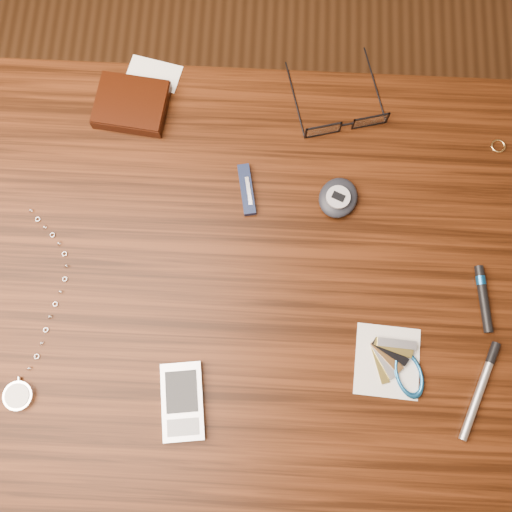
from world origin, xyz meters
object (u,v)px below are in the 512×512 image
at_px(eyeglasses, 345,121).
at_px(pda_phone, 182,401).
at_px(wallet_and_card, 132,104).
at_px(pocket_watch, 20,388).
at_px(pocket_knife, 247,190).
at_px(silver_pen, 482,383).
at_px(notepad_keys, 398,366).
at_px(pedometer, 338,198).
at_px(desk, 193,291).

relative_size(eyeglasses, pda_phone, 1.49).
bearing_deg(wallet_and_card, pda_phone, -75.56).
bearing_deg(pocket_watch, eyeglasses, 43.65).
height_order(pocket_knife, silver_pen, same).
relative_size(pda_phone, notepad_keys, 1.00).
bearing_deg(pda_phone, wallet_and_card, 104.44).
relative_size(wallet_and_card, pocket_knife, 1.78).
relative_size(wallet_and_card, pedometer, 1.78).
bearing_deg(desk, pocket_knife, 59.35).
height_order(eyeglasses, pedometer, eyeglasses).
height_order(wallet_and_card, pedometer, pedometer).
bearing_deg(wallet_and_card, notepad_keys, -42.97).
xyz_separation_m(pocket_watch, pedometer, (0.43, 0.30, 0.01)).
height_order(wallet_and_card, pda_phone, wallet_and_card).
xyz_separation_m(pda_phone, silver_pen, (0.41, 0.04, -0.00)).
bearing_deg(silver_pen, pocket_watch, -176.60).
bearing_deg(pedometer, pocket_knife, 176.37).
xyz_separation_m(desk, wallet_and_card, (-0.10, 0.27, 0.11)).
bearing_deg(pda_phone, pocket_knife, 77.16).
bearing_deg(wallet_and_card, pedometer, -23.44).
bearing_deg(pda_phone, pedometer, 55.60).
bearing_deg(silver_pen, pocket_knife, 141.75).
distance_m(pocket_watch, pda_phone, 0.23).
distance_m(eyeglasses, pocket_knife, 0.19).
height_order(wallet_and_card, pocket_knife, wallet_and_card).
bearing_deg(pedometer, eyeglasses, 85.74).
xyz_separation_m(pocket_knife, silver_pen, (0.34, -0.27, 0.00)).
height_order(eyeglasses, silver_pen, eyeglasses).
distance_m(pocket_watch, silver_pen, 0.64).
relative_size(notepad_keys, pocket_knife, 1.35).
height_order(pocket_watch, pda_phone, pda_phone).
xyz_separation_m(pedometer, pocket_knife, (-0.14, 0.01, -0.01)).
xyz_separation_m(pedometer, silver_pen, (0.20, -0.26, -0.01)).
relative_size(eyeglasses, pocket_knife, 2.02).
xyz_separation_m(desk, pocket_knife, (0.08, 0.14, 0.11)).
bearing_deg(pedometer, pda_phone, -124.40).
height_order(desk, pedometer, pedometer).
bearing_deg(wallet_and_card, desk, -69.09).
bearing_deg(pda_phone, desk, 93.65).
xyz_separation_m(pda_phone, notepad_keys, (0.30, 0.06, -0.00)).
bearing_deg(pocket_knife, silver_pen, -38.25).
distance_m(desk, pedometer, 0.28).
bearing_deg(desk, wallet_and_card, 110.91).
height_order(pda_phone, notepad_keys, pda_phone).
relative_size(pedometer, notepad_keys, 0.74).
relative_size(eyeglasses, silver_pen, 1.21).
relative_size(eyeglasses, pedometer, 2.01).
xyz_separation_m(eyeglasses, silver_pen, (0.19, -0.39, -0.01)).
bearing_deg(pocket_knife, pedometer, -3.63).
xyz_separation_m(desk, pocket_watch, (-0.21, -0.17, 0.11)).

